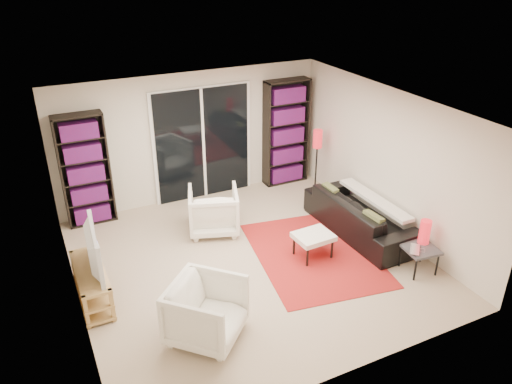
# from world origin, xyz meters

# --- Properties ---
(floor) EXTENTS (5.00, 5.00, 0.00)m
(floor) POSITION_xyz_m (0.00, 0.00, 0.00)
(floor) COLOR tan
(floor) RESTS_ON ground
(wall_back) EXTENTS (5.00, 0.02, 2.40)m
(wall_back) POSITION_xyz_m (0.00, 2.50, 1.20)
(wall_back) COLOR beige
(wall_back) RESTS_ON ground
(wall_front) EXTENTS (5.00, 0.02, 2.40)m
(wall_front) POSITION_xyz_m (0.00, -2.50, 1.20)
(wall_front) COLOR beige
(wall_front) RESTS_ON ground
(wall_left) EXTENTS (0.02, 5.00, 2.40)m
(wall_left) POSITION_xyz_m (-2.50, 0.00, 1.20)
(wall_left) COLOR beige
(wall_left) RESTS_ON ground
(wall_right) EXTENTS (0.02, 5.00, 2.40)m
(wall_right) POSITION_xyz_m (2.50, 0.00, 1.20)
(wall_right) COLOR beige
(wall_right) RESTS_ON ground
(ceiling) EXTENTS (5.00, 5.00, 0.02)m
(ceiling) POSITION_xyz_m (0.00, 0.00, 2.40)
(ceiling) COLOR white
(ceiling) RESTS_ON wall_back
(sliding_door) EXTENTS (1.92, 0.08, 2.16)m
(sliding_door) POSITION_xyz_m (0.20, 2.46, 1.05)
(sliding_door) COLOR white
(sliding_door) RESTS_ON ground
(bookshelf_left) EXTENTS (0.80, 0.30, 1.95)m
(bookshelf_left) POSITION_xyz_m (-1.95, 2.33, 0.98)
(bookshelf_left) COLOR black
(bookshelf_left) RESTS_ON ground
(bookshelf_right) EXTENTS (0.90, 0.30, 2.10)m
(bookshelf_right) POSITION_xyz_m (1.90, 2.33, 1.05)
(bookshelf_right) COLOR black
(bookshelf_right) RESTS_ON ground
(tv_stand) EXTENTS (0.38, 1.18, 0.50)m
(tv_stand) POSITION_xyz_m (-2.32, 0.09, 0.26)
(tv_stand) COLOR tan
(tv_stand) RESTS_ON floor
(tv) EXTENTS (0.21, 1.07, 0.61)m
(tv) POSITION_xyz_m (-2.30, 0.09, 0.81)
(tv) COLOR black
(tv) RESTS_ON tv_stand
(rug) EXTENTS (2.11, 2.62, 0.01)m
(rug) POSITION_xyz_m (0.99, -0.27, 0.01)
(rug) COLOR #AC1E1C
(rug) RESTS_ON floor
(sofa) EXTENTS (0.89, 2.19, 0.63)m
(sofa) POSITION_xyz_m (2.03, -0.01, 0.32)
(sofa) COLOR black
(sofa) RESTS_ON floor
(armchair_back) EXTENTS (1.04, 1.05, 0.76)m
(armchair_back) POSITION_xyz_m (-0.15, 1.11, 0.38)
(armchair_back) COLOR white
(armchair_back) RESTS_ON floor
(armchair_front) EXTENTS (1.18, 1.18, 0.77)m
(armchair_front) POSITION_xyz_m (-1.18, -1.26, 0.39)
(armchair_front) COLOR white
(armchair_front) RESTS_ON floor
(ottoman) EXTENTS (0.59, 0.49, 0.40)m
(ottoman) POSITION_xyz_m (0.93, -0.31, 0.35)
(ottoman) COLOR white
(ottoman) RESTS_ON floor
(side_table) EXTENTS (0.52, 0.52, 0.40)m
(side_table) POSITION_xyz_m (2.14, -1.31, 0.35)
(side_table) COLOR #3F3F44
(side_table) RESTS_ON floor
(laptop) EXTENTS (0.37, 0.37, 0.02)m
(laptop) POSITION_xyz_m (2.05, -1.36, 0.41)
(laptop) COLOR silver
(laptop) RESTS_ON side_table
(table_lamp) EXTENTS (0.16, 0.16, 0.37)m
(table_lamp) POSITION_xyz_m (2.28, -1.22, 0.58)
(table_lamp) COLOR red
(table_lamp) RESTS_ON side_table
(floor_lamp) EXTENTS (0.19, 0.19, 1.28)m
(floor_lamp) POSITION_xyz_m (2.19, 1.64, 0.96)
(floor_lamp) COLOR black
(floor_lamp) RESTS_ON floor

